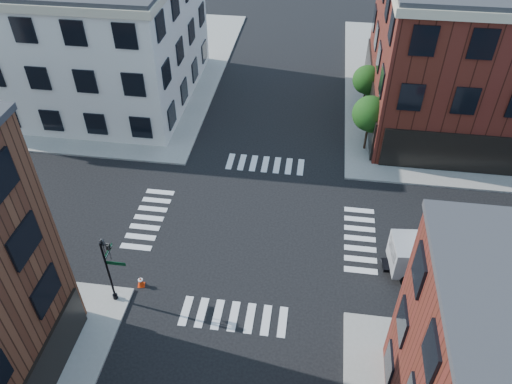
{
  "coord_description": "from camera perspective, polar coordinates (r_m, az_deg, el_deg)",
  "views": [
    {
      "loc": [
        3.49,
        -23.16,
        22.94
      ],
      "look_at": [
        0.16,
        0.74,
        2.5
      ],
      "focal_mm": 35.0,
      "sensor_mm": 36.0,
      "label": 1
    }
  ],
  "objects": [
    {
      "name": "box_truck",
      "position": [
        31.15,
        22.3,
        -6.37
      ],
      "size": [
        7.75,
        3.0,
        3.44
      ],
      "rotation": [
        0.0,
        0.0,
        0.1
      ],
      "color": "silver",
      "rests_on": "ground"
    },
    {
      "name": "tree_near",
      "position": [
        38.81,
        12.96,
        8.53
      ],
      "size": [
        2.69,
        2.69,
        4.49
      ],
      "color": "black",
      "rests_on": "ground"
    },
    {
      "name": "building_nw",
      "position": [
        48.41,
        -21.31,
        16.52
      ],
      "size": [
        22.0,
        16.0,
        11.0
      ],
      "primitive_type": "cube",
      "color": "silver",
      "rests_on": "ground"
    },
    {
      "name": "tree_far",
      "position": [
        44.17,
        12.62,
        12.26
      ],
      "size": [
        2.43,
        2.43,
        4.07
      ],
      "color": "black",
      "rests_on": "ground"
    },
    {
      "name": "ground",
      "position": [
        32.79,
        -0.46,
        -4.14
      ],
      "size": [
        120.0,
        120.0,
        0.0
      ],
      "primitive_type": "plane",
      "color": "black",
      "rests_on": "ground"
    },
    {
      "name": "signal_pole",
      "position": [
        27.92,
        -16.47,
        -7.95
      ],
      "size": [
        1.29,
        1.24,
        4.6
      ],
      "color": "black",
      "rests_on": "ground"
    },
    {
      "name": "sidewalk_nw",
      "position": [
        55.44,
        -19.7,
        13.57
      ],
      "size": [
        30.0,
        30.0,
        0.15
      ],
      "primitive_type": "cube",
      "color": "gray",
      "rests_on": "ground"
    },
    {
      "name": "sidewalk_ne",
      "position": [
        52.72,
        26.84,
        10.12
      ],
      "size": [
        30.0,
        30.0,
        0.15
      ],
      "primitive_type": "cube",
      "color": "gray",
      "rests_on": "ground"
    },
    {
      "name": "traffic_cone",
      "position": [
        30.05,
        -13.04,
        -9.92
      ],
      "size": [
        0.47,
        0.47,
        0.73
      ],
      "rotation": [
        0.0,
        0.0,
        0.21
      ],
      "color": "red",
      "rests_on": "ground"
    }
  ]
}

